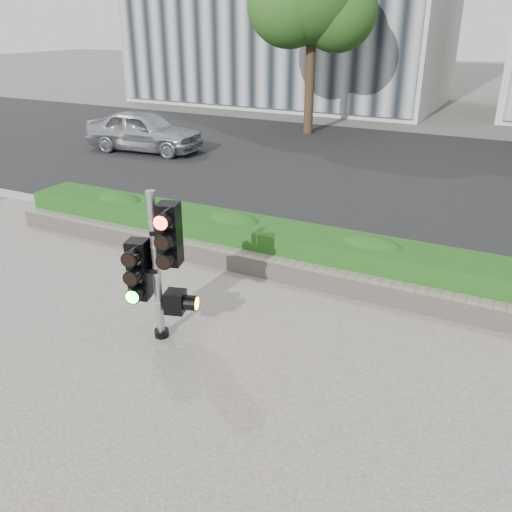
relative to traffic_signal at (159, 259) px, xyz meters
name	(u,v)px	position (x,y,z in m)	size (l,w,h in m)	color
ground	(221,328)	(0.61, 0.57, -1.24)	(120.00, 120.00, 0.00)	#51514C
sidewalk	(107,432)	(0.61, -1.93, -1.22)	(16.00, 11.00, 0.03)	#9E9389
road	(390,172)	(0.61, 10.57, -1.23)	(60.00, 13.00, 0.02)	black
curb	(302,251)	(0.61, 3.72, -1.18)	(60.00, 0.25, 0.12)	gray
stone_wall	(275,268)	(0.61, 2.47, -1.04)	(12.00, 0.32, 0.34)	gray
hedge	(290,247)	(0.61, 3.12, -0.87)	(12.00, 1.00, 0.68)	#2E7524
traffic_signal	(159,259)	(0.00, 0.00, 0.00)	(0.79, 0.67, 2.18)	black
car_silver	(144,131)	(-7.67, 9.49, -0.53)	(1.63, 4.04, 1.38)	#A6A9AD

